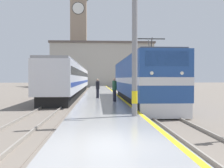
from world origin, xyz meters
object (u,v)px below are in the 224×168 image
object	(u,v)px
passenger_train	(73,79)
catenary_mast	(136,25)
second_waiting_passenger	(114,89)
person_on_platform	(98,88)
clock_tower	(79,32)
locomotive_train	(140,81)

from	to	relation	value
passenger_train	catenary_mast	distance (m)	24.56
second_waiting_passenger	passenger_train	bearing A→B (deg)	106.43
person_on_platform	second_waiting_passenger	world-z (taller)	second_waiting_passenger
passenger_train	clock_tower	world-z (taller)	clock_tower
locomotive_train	person_on_platform	distance (m)	4.03
passenger_train	catenary_mast	size ratio (longest dim) A/B	4.05
clock_tower	passenger_train	bearing A→B (deg)	-87.33
passenger_train	catenary_mast	xyz separation A→B (m)	(5.16, -23.86, 2.66)
person_on_platform	locomotive_train	bearing A→B (deg)	-26.03
passenger_train	person_on_platform	bearing A→B (deg)	-74.81
person_on_platform	second_waiting_passenger	distance (m)	3.65
catenary_mast	second_waiting_passenger	distance (m)	8.65
clock_tower	locomotive_train	bearing A→B (deg)	-80.87
locomotive_train	catenary_mast	world-z (taller)	catenary_mast
locomotive_train	catenary_mast	bearing A→B (deg)	-100.56
locomotive_train	passenger_train	bearing A→B (deg)	116.07
locomotive_train	person_on_platform	xyz separation A→B (m)	(-3.57, 1.74, -0.68)
locomotive_train	second_waiting_passenger	world-z (taller)	locomotive_train
catenary_mast	person_on_platform	bearing A→B (deg)	98.86
locomotive_train	second_waiting_passenger	bearing A→B (deg)	-143.73
person_on_platform	clock_tower	bearing A→B (deg)	95.67
second_waiting_passenger	clock_tower	distance (m)	58.99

